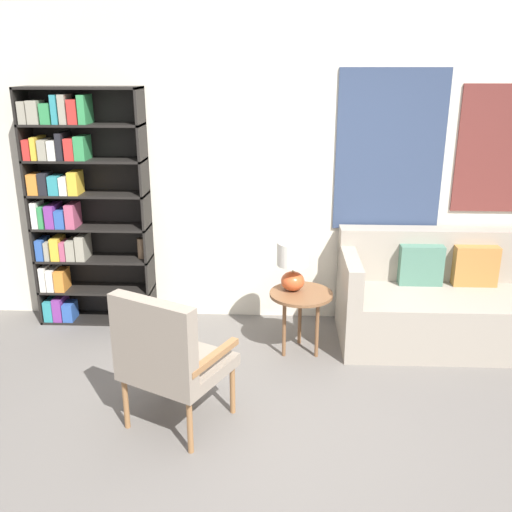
{
  "coord_description": "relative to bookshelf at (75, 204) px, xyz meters",
  "views": [
    {
      "loc": [
        0.06,
        -2.85,
        2.22
      ],
      "look_at": [
        -0.11,
        1.06,
        0.9
      ],
      "focal_mm": 40.0,
      "sensor_mm": 36.0,
      "label": 1
    }
  ],
  "objects": [
    {
      "name": "couch",
      "position": [
        3.17,
        -0.26,
        -0.74
      ],
      "size": [
        1.79,
        0.85,
        0.9
      ],
      "color": "#9E9384",
      "rests_on": "ground_plane"
    },
    {
      "name": "table_lamp",
      "position": [
        1.87,
        -0.49,
        -0.33
      ],
      "size": [
        0.25,
        0.25,
        0.4
      ],
      "color": "#C65128",
      "rests_on": "side_table"
    },
    {
      "name": "ground_plane",
      "position": [
        1.7,
        -1.84,
        -1.08
      ],
      "size": [
        14.0,
        14.0,
        0.0
      ],
      "primitive_type": "plane",
      "color": "#66605B"
    },
    {
      "name": "side_table",
      "position": [
        1.93,
        -0.54,
        -0.62
      ],
      "size": [
        0.5,
        0.5,
        0.52
      ],
      "color": "brown",
      "rests_on": "ground_plane"
    },
    {
      "name": "bookshelf",
      "position": [
        0.0,
        0.0,
        0.0
      ],
      "size": [
        1.0,
        0.3,
        2.05
      ],
      "color": "black",
      "rests_on": "ground_plane"
    },
    {
      "name": "armchair",
      "position": [
        1.08,
        -1.61,
        -0.54
      ],
      "size": [
        0.77,
        0.76,
        0.93
      ],
      "color": "olive",
      "rests_on": "ground_plane"
    },
    {
      "name": "wall_back",
      "position": [
        1.76,
        0.18,
        0.28
      ],
      "size": [
        6.4,
        0.08,
        2.7
      ],
      "color": "silver",
      "rests_on": "ground_plane"
    }
  ]
}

